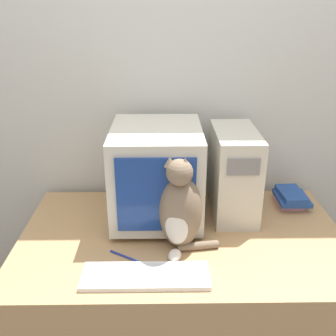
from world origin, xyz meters
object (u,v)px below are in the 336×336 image
Objects in this scene: computer_tower at (234,172)px; cat at (180,209)px; pen at (125,257)px; book_stack at (291,198)px; crt_monitor at (157,173)px; keyboard at (146,276)px.

cat is (-0.27, -0.30, -0.03)m from computer_tower.
cat reaches higher than pen.
computer_tower is 0.35m from book_stack.
book_stack is 1.45× the size of pen.
crt_monitor is at bearing -171.04° from book_stack.
keyboard is 0.30m from cat.
book_stack is at bearing 28.47° from pen.
pen is (-0.49, -0.38, -0.20)m from computer_tower.
keyboard is at bearing -94.81° from crt_monitor.
crt_monitor is 3.66× the size of pen.
crt_monitor reaches higher than computer_tower.
cat reaches higher than keyboard.
pen is at bearing -142.26° from computer_tower.
crt_monitor is 0.37m from computer_tower.
pen is at bearing -111.12° from crt_monitor.
keyboard is at bearing -128.36° from computer_tower.
computer_tower is 1.00× the size of cat.
keyboard is (-0.40, -0.51, -0.20)m from computer_tower.
cat is 0.69m from book_stack.
computer_tower is 0.40m from cat.
pen is (-0.23, -0.08, -0.17)m from cat.
computer_tower is 0.86× the size of keyboard.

